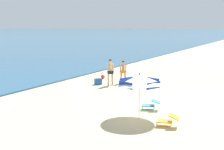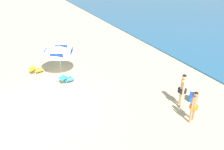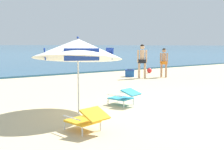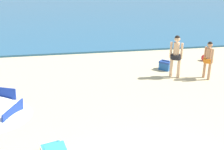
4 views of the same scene
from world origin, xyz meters
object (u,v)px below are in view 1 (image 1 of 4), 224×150
at_px(lounge_chair_under_umbrella, 168,120).
at_px(person_standing_beside, 123,70).
at_px(lounge_chair_beside_umbrella, 151,104).
at_px(person_standing_near_shore, 110,70).
at_px(beach_umbrella_striped_main, 139,80).
at_px(beach_ball, 103,77).
at_px(cooler_box, 98,82).

xyz_separation_m(lounge_chair_under_umbrella, person_standing_beside, (8.25, 5.85, 0.64)).
xyz_separation_m(lounge_chair_beside_umbrella, person_standing_near_shore, (4.86, 4.71, 0.75)).
xyz_separation_m(lounge_chair_beside_umbrella, person_standing_beside, (6.10, 4.33, 0.64)).
bearing_deg(beach_umbrella_striped_main, beach_ball, 37.16).
bearing_deg(cooler_box, person_standing_near_shore, -84.23).
bearing_deg(beach_ball, beach_umbrella_striped_main, -142.84).
bearing_deg(person_standing_near_shore, lounge_chair_beside_umbrella, -135.93).
distance_m(person_standing_beside, beach_ball, 2.50).
distance_m(person_standing_near_shore, cooler_box, 1.23).
height_order(lounge_chair_beside_umbrella, person_standing_near_shore, person_standing_near_shore).
bearing_deg(lounge_chair_under_umbrella, cooler_box, 45.84).
bearing_deg(person_standing_near_shore, lounge_chair_under_umbrella, -138.43).
bearing_deg(beach_ball, person_standing_beside, -114.18).
bearing_deg(cooler_box, person_standing_beside, -43.94).
height_order(person_standing_near_shore, cooler_box, person_standing_near_shore).
bearing_deg(person_standing_near_shore, person_standing_beside, -16.81).
relative_size(person_standing_near_shore, cooler_box, 2.98).
relative_size(person_standing_near_shore, person_standing_beside, 1.13).
height_order(lounge_chair_under_umbrella, beach_ball, lounge_chair_under_umbrella).
relative_size(cooler_box, beach_ball, 1.93).
distance_m(beach_umbrella_striped_main, person_standing_near_shore, 7.95).
relative_size(beach_umbrella_striped_main, person_standing_beside, 2.06).
height_order(beach_umbrella_striped_main, lounge_chair_under_umbrella, beach_umbrella_striped_main).
xyz_separation_m(lounge_chair_under_umbrella, lounge_chair_beside_umbrella, (2.15, 1.52, 0.00)).
xyz_separation_m(person_standing_near_shore, beach_ball, (2.21, 1.80, -0.88)).
xyz_separation_m(lounge_chair_beside_umbrella, cooler_box, (4.77, 5.61, -0.07)).
relative_size(beach_umbrella_striped_main, lounge_chair_beside_umbrella, 3.32).
height_order(beach_umbrella_striped_main, person_standing_beside, beach_umbrella_striped_main).
height_order(person_standing_near_shore, person_standing_beside, person_standing_near_shore).
relative_size(beach_umbrella_striped_main, person_standing_near_shore, 1.82).
xyz_separation_m(beach_umbrella_striped_main, lounge_chair_beside_umbrella, (1.51, 0.00, -1.39)).
distance_m(cooler_box, beach_ball, 2.47).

